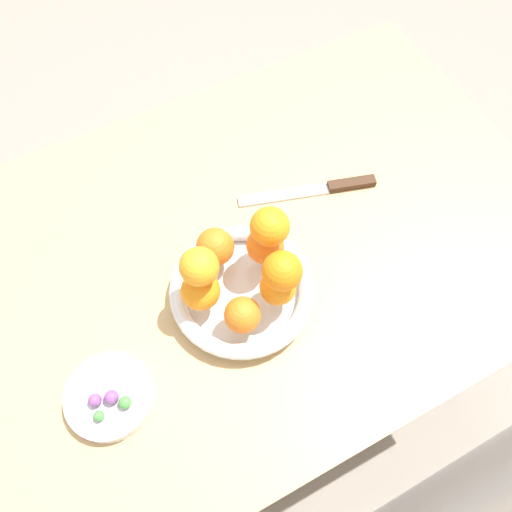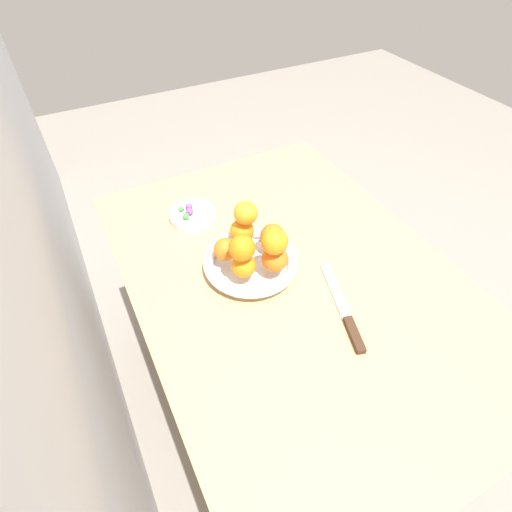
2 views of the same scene
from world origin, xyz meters
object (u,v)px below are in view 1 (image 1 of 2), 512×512
at_px(orange_1, 201,291).
at_px(orange_6, 270,227).
at_px(orange_0, 215,247).
at_px(orange_5, 282,271).
at_px(dining_table, 257,263).
at_px(orange_3, 278,287).
at_px(orange_2, 243,315).
at_px(candy_ball_3, 111,397).
at_px(candy_ball_1, 95,400).
at_px(candy_ball_2, 125,402).
at_px(orange_7, 199,267).
at_px(candy_dish, 110,396).
at_px(fruit_bowl, 242,290).
at_px(candy_ball_0, 99,416).
at_px(orange_4, 265,245).
at_px(knife, 320,189).

xyz_separation_m(orange_1, orange_6, (-0.13, -0.02, 0.06)).
height_order(orange_0, orange_6, orange_6).
bearing_deg(orange_0, orange_5, 117.52).
distance_m(dining_table, orange_6, 0.23).
distance_m(orange_3, orange_5, 0.06).
bearing_deg(orange_5, dining_table, -101.70).
bearing_deg(orange_2, candy_ball_3, 3.24).
bearing_deg(candy_ball_3, candy_ball_1, -17.37).
bearing_deg(orange_2, orange_6, -137.06).
bearing_deg(orange_2, candy_ball_2, 7.84).
distance_m(orange_3, orange_7, 0.13).
distance_m(candy_dish, orange_0, 0.28).
relative_size(fruit_bowl, orange_1, 3.86).
distance_m(fruit_bowl, orange_1, 0.08).
xyz_separation_m(orange_1, candy_ball_0, (0.21, 0.09, -0.04)).
bearing_deg(orange_0, dining_table, -169.38).
bearing_deg(orange_5, candy_ball_2, 8.23).
relative_size(candy_ball_1, candy_ball_3, 0.92).
xyz_separation_m(candy_dish, candy_ball_2, (-0.02, 0.03, 0.02)).
bearing_deg(candy_ball_1, candy_ball_3, 162.63).
height_order(dining_table, candy_ball_0, candy_ball_0).
bearing_deg(orange_0, orange_4, 154.41).
xyz_separation_m(dining_table, candy_ball_3, (0.32, 0.15, 0.12)).
relative_size(orange_3, orange_6, 0.95).
bearing_deg(candy_ball_0, orange_0, -149.77).
bearing_deg(orange_4, fruit_bowl, 28.80).
bearing_deg(candy_ball_0, orange_5, -172.77).
distance_m(orange_4, knife, 0.20).
bearing_deg(orange_1, candy_ball_1, 18.71).
distance_m(orange_1, orange_2, 0.07).
xyz_separation_m(orange_1, orange_4, (-0.12, -0.02, 0.00)).
relative_size(fruit_bowl, knife, 0.93).
bearing_deg(knife, orange_3, 42.03).
distance_m(dining_table, candy_ball_0, 0.40).
height_order(orange_1, orange_6, orange_6).
bearing_deg(knife, fruit_bowl, 28.86).
bearing_deg(orange_1, orange_4, -168.98).
xyz_separation_m(orange_0, orange_6, (-0.08, 0.04, 0.06)).
bearing_deg(orange_7, fruit_bowl, 164.21).
height_order(orange_7, knife, orange_7).
relative_size(fruit_bowl, orange_0, 3.81).
relative_size(orange_3, candy_ball_0, 3.65).
distance_m(orange_3, candy_ball_2, 0.28).
distance_m(orange_0, candy_ball_3, 0.27).
xyz_separation_m(candy_dish, candy_ball_1, (0.02, 0.00, 0.02)).
height_order(orange_2, orange_5, orange_5).
distance_m(orange_6, knife, 0.23).
distance_m(candy_ball_2, knife, 0.50).
bearing_deg(dining_table, candy_ball_2, 28.79).
bearing_deg(orange_5, orange_0, -62.48).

